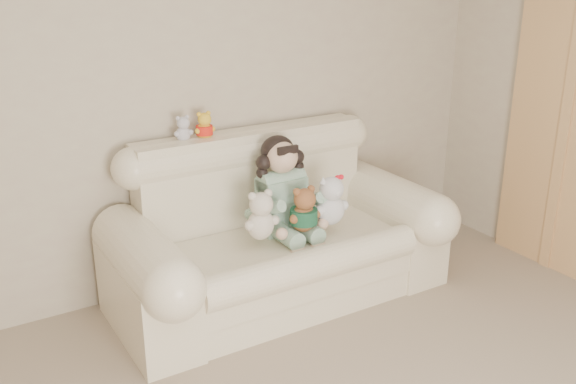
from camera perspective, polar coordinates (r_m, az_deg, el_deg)
The scene contains 9 objects.
wall_back at distance 4.08m, azimuth -8.77°, elevation 8.91°, with size 4.50×4.50×0.00m, color #BFB597.
sofa at distance 4.02m, azimuth -0.74°, elevation -2.73°, with size 2.10×0.95×1.03m, color #FFEFCD, non-canonical shape.
door_panel at distance 4.67m, azimuth 23.55°, elevation 5.74°, with size 0.06×0.90×2.10m, color #AD7C4A.
seated_child at distance 4.03m, azimuth -0.59°, elevation 0.70°, with size 0.38×0.46×0.63m, color #2B7448, non-canonical shape.
brown_teddy at distance 3.88m, azimuth 1.41°, elevation -1.16°, with size 0.21×0.17×0.33m, color brown, non-canonical shape.
white_cat at distance 3.98m, azimuth 3.77°, elevation -0.29°, with size 0.24×0.19×0.38m, color silver, non-canonical shape.
cream_teddy at distance 3.78m, azimuth -2.45°, elevation -1.65°, with size 0.23×0.17×0.35m, color silver, non-canonical shape.
yellow_mini_bear at distance 4.01m, azimuth -7.43°, elevation 6.07°, with size 0.13×0.10×0.21m, color yellow, non-canonical shape.
grey_mini_plush at distance 3.97m, azimuth -9.28°, elevation 5.74°, with size 0.12×0.10×0.19m, color silver, non-canonical shape.
Camera 1 is at (-1.53, -1.20, 2.07)m, focal length 40.26 mm.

